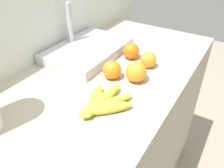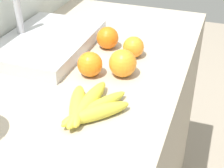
# 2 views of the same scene
# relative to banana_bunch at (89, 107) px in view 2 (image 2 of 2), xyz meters

# --- Properties ---
(banana_bunch) EXTENTS (0.21, 0.18, 0.04)m
(banana_bunch) POSITION_rel_banana_bunch_xyz_m (0.00, 0.00, 0.00)
(banana_bunch) COLOR gold
(banana_bunch) RESTS_ON counter
(orange_back_left) EXTENTS (0.08, 0.08, 0.08)m
(orange_back_left) POSITION_rel_banana_bunch_xyz_m (0.20, -0.02, 0.02)
(orange_back_left) COLOR orange
(orange_back_left) RESTS_ON counter
(orange_back_right) EXTENTS (0.07, 0.07, 0.07)m
(orange_back_right) POSITION_rel_banana_bunch_xyz_m (0.33, -0.02, 0.02)
(orange_back_right) COLOR orange
(orange_back_right) RESTS_ON counter
(orange_far_right) EXTENTS (0.07, 0.07, 0.07)m
(orange_far_right) POSITION_rel_banana_bunch_xyz_m (0.36, 0.08, 0.02)
(orange_far_right) COLOR orange
(orange_far_right) RESTS_ON counter
(orange_front) EXTENTS (0.07, 0.07, 0.07)m
(orange_front) POSITION_rel_banana_bunch_xyz_m (0.17, 0.07, 0.02)
(orange_front) COLOR orange
(orange_front) RESTS_ON counter
(sink_basin) EXTENTS (0.40, 0.28, 0.23)m
(sink_basin) POSITION_rel_banana_bunch_xyz_m (0.29, 0.28, 0.01)
(sink_basin) COLOR #B7BABF
(sink_basin) RESTS_ON counter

